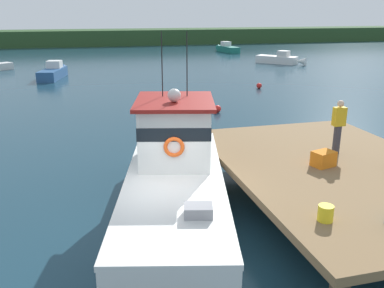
{
  "coord_description": "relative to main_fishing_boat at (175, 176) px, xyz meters",
  "views": [
    {
      "loc": [
        -1.9,
        -9.44,
        5.33
      ],
      "look_at": [
        1.2,
        2.39,
        1.4
      ],
      "focal_mm": 38.85,
      "sensor_mm": 36.0,
      "label": 1
    }
  ],
  "objects": [
    {
      "name": "ground_plane",
      "position": [
        -0.33,
        -0.94,
        -1.01
      ],
      "size": [
        200.0,
        200.0,
        0.0
      ],
      "primitive_type": "plane",
      "color": "#193847"
    },
    {
      "name": "dock",
      "position": [
        4.47,
        -0.94,
        0.07
      ],
      "size": [
        6.0,
        9.0,
        1.2
      ],
      "color": "#4C3D2D",
      "rests_on": "ground"
    },
    {
      "name": "main_fishing_boat",
      "position": [
        0.0,
        0.0,
        0.0
      ],
      "size": [
        4.36,
        9.95,
        4.8
      ],
      "color": "white",
      "rests_on": "ground"
    },
    {
      "name": "crate_single_by_cleat",
      "position": [
        4.05,
        -0.81,
        0.41
      ],
      "size": [
        0.7,
        0.59,
        0.43
      ],
      "primitive_type": "cube",
      "rotation": [
        0.0,
        0.0,
        0.27
      ],
      "color": "orange",
      "rests_on": "dock"
    },
    {
      "name": "bait_bucket",
      "position": [
        2.37,
        -3.65,
        0.36
      ],
      "size": [
        0.32,
        0.32,
        0.34
      ],
      "primitive_type": "cylinder",
      "color": "yellow",
      "rests_on": "dock"
    },
    {
      "name": "deckhand_further_back",
      "position": [
        5.04,
        0.09,
        1.05
      ],
      "size": [
        0.36,
        0.22,
        1.63
      ],
      "color": "#383842",
      "rests_on": "dock"
    },
    {
      "name": "moored_boat_far_right",
      "position": [
        18.02,
        30.24,
        -0.54
      ],
      "size": [
        4.27,
        4.75,
        1.36
      ],
      "color": "white",
      "rests_on": "ground"
    },
    {
      "name": "moored_boat_mid_harbor",
      "position": [
        -4.56,
        26.07,
        -0.53
      ],
      "size": [
        2.28,
        5.5,
        1.37
      ],
      "color": "#285184",
      "rests_on": "ground"
    },
    {
      "name": "moored_boat_near_channel",
      "position": [
        16.9,
        43.9,
        -0.54
      ],
      "size": [
        1.87,
        5.48,
        1.37
      ],
      "color": "#196B5B",
      "rests_on": "ground"
    },
    {
      "name": "mooring_buoy_outer",
      "position": [
        4.77,
        10.82,
        -0.81
      ],
      "size": [
        0.4,
        0.4,
        0.4
      ],
      "primitive_type": "sphere",
      "color": "red",
      "rests_on": "ground"
    },
    {
      "name": "mooring_buoy_inshore",
      "position": [
        9.98,
        17.14,
        -0.81
      ],
      "size": [
        0.39,
        0.39,
        0.39
      ],
      "primitive_type": "sphere",
      "color": "red",
      "rests_on": "ground"
    },
    {
      "name": "far_shoreline",
      "position": [
        -0.33,
        61.06,
        0.19
      ],
      "size": [
        120.0,
        8.0,
        2.4
      ],
      "primitive_type": "cube",
      "color": "#284723",
      "rests_on": "ground"
    }
  ]
}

